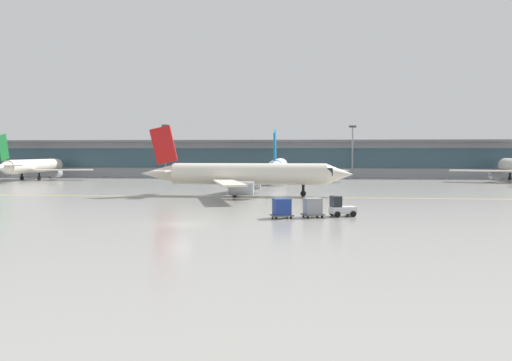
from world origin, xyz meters
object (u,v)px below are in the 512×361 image
object	(u,v)px
gate_airplane_0	(33,166)
taxiing_regional_jet	(246,175)
gate_airplane_1	(278,167)
cargo_dolly_lead	(313,207)
cargo_dolly_trailing	(282,208)
apron_light_mast_1	(165,148)
baggage_tug	(341,208)
apron_light_mast_2	(352,149)

from	to	relation	value
gate_airplane_0	taxiing_regional_jet	bearing A→B (deg)	-126.54
gate_airplane_1	cargo_dolly_lead	world-z (taller)	gate_airplane_1
gate_airplane_1	cargo_dolly_trailing	xyz separation A→B (m)	(2.78, -64.18, -2.23)
taxiing_regional_jet	cargo_dolly_trailing	bearing A→B (deg)	-75.83
gate_airplane_1	cargo_dolly_lead	size ratio (longest dim) A/B	13.29
gate_airplane_1	apron_light_mast_1	distance (m)	34.33
baggage_tug	apron_light_mast_1	world-z (taller)	apron_light_mast_1
gate_airplane_1	cargo_dolly_trailing	world-z (taller)	gate_airplane_1
cargo_dolly_lead	apron_light_mast_2	world-z (taller)	apron_light_mast_2
gate_airplane_1	baggage_tug	bearing A→B (deg)	-171.27
cargo_dolly_trailing	gate_airplane_0	bearing A→B (deg)	114.54
gate_airplane_1	apron_light_mast_1	xyz separation A→B (m)	(-29.66, 16.79, 4.16)
gate_airplane_0	gate_airplane_1	world-z (taller)	gate_airplane_1
baggage_tug	apron_light_mast_1	size ratio (longest dim) A/B	0.21
gate_airplane_1	cargo_dolly_trailing	size ratio (longest dim) A/B	13.29
taxiing_regional_jet	cargo_dolly_lead	bearing A→B (deg)	-68.89
taxiing_regional_jet	apron_light_mast_2	xyz separation A→B (m)	(21.05, 53.68, 4.02)
gate_airplane_0	apron_light_mast_1	size ratio (longest dim) A/B	2.33
baggage_tug	gate_airplane_1	bearing A→B (deg)	80.57
gate_airplane_1	gate_airplane_0	bearing A→B (deg)	87.31
baggage_tug	cargo_dolly_lead	distance (m)	3.01
gate_airplane_1	taxiing_regional_jet	bearing A→B (deg)	175.82
gate_airplane_1	taxiing_regional_jet	distance (m)	38.36
gate_airplane_0	cargo_dolly_trailing	distance (m)	91.00
gate_airplane_1	taxiing_regional_jet	world-z (taller)	gate_airplane_1
baggage_tug	cargo_dolly_trailing	xyz separation A→B (m)	(-5.94, -1.86, 0.16)
cargo_dolly_trailing	apron_light_mast_1	bearing A→B (deg)	94.43
gate_airplane_0	gate_airplane_1	distance (m)	58.13
gate_airplane_0	gate_airplane_1	size ratio (longest dim) A/B	0.95
gate_airplane_1	baggage_tug	size ratio (longest dim) A/B	11.38
cargo_dolly_trailing	apron_light_mast_2	bearing A→B (deg)	61.95
cargo_dolly_lead	apron_light_mast_1	xyz separation A→B (m)	(-35.52, 80.00, 6.39)
taxiing_regional_jet	cargo_dolly_lead	xyz separation A→B (m)	(9.16, -24.99, -2.13)
taxiing_regional_jet	cargo_dolly_lead	world-z (taller)	taxiing_regional_jet
gate_airplane_0	baggage_tug	xyz separation A→B (m)	(66.75, -65.81, -2.24)
cargo_dolly_lead	taxiing_regional_jet	bearing A→B (deg)	92.73
baggage_tug	apron_light_mast_1	xyz separation A→B (m)	(-38.38, 79.10, 6.56)
apron_light_mast_1	gate_airplane_1	bearing A→B (deg)	-29.51
apron_light_mast_2	apron_light_mast_1	bearing A→B (deg)	178.40
taxiing_regional_jet	cargo_dolly_trailing	world-z (taller)	taxiing_regional_jet
cargo_dolly_trailing	apron_light_mast_1	distance (m)	87.45
taxiing_regional_jet	apron_light_mast_2	size ratio (longest dim) A/B	2.45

